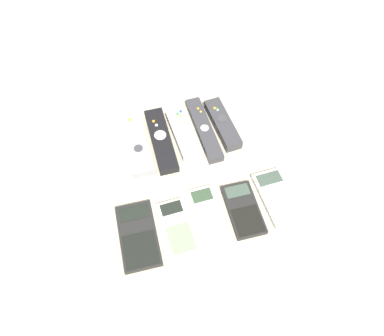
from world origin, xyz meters
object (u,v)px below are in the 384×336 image
remote_0 (137,145)px  remote_1 (161,140)px  calculator_1 (177,227)px  remote_2 (184,134)px  calculator_0 (138,235)px  calculator_3 (243,209)px  calculator_4 (277,197)px  remote_4 (222,124)px  remote_3 (204,129)px  calculator_2 (208,215)px

remote_0 → remote_1: bearing=1.2°
remote_0 → calculator_1: bearing=-80.0°
remote_2 → calculator_0: remote_2 is taller
calculator_3 → calculator_4: same height
remote_1 → remote_2: (0.06, -0.00, 0.00)m
calculator_3 → calculator_4: bearing=7.1°
remote_0 → remote_4: size_ratio=1.12×
calculator_1 → remote_0: bearing=97.9°
remote_3 → calculator_3: bearing=-86.9°
remote_0 → remote_3: remote_0 is taller
remote_1 → calculator_4: size_ratio=1.39×
calculator_0 → calculator_4: same height
remote_3 → calculator_2: (-0.07, -0.24, -0.00)m
remote_0 → remote_2: 0.13m
remote_2 → calculator_2: remote_2 is taller
remote_0 → remote_3: bearing=1.9°
calculator_1 → calculator_4: 0.25m
calculator_2 → calculator_3: 0.08m
calculator_0 → calculator_3: same height
remote_0 → calculator_3: (0.20, -0.25, -0.01)m
remote_0 → calculator_1: 0.25m
remote_4 → calculator_0: 0.38m
remote_0 → remote_3: (0.18, 0.00, -0.00)m
remote_1 → calculator_0: 0.27m
remote_1 → remote_2: bearing=2.0°
remote_0 → remote_4: bearing=1.8°
calculator_0 → calculator_3: (0.25, -0.01, -0.00)m
remote_4 → calculator_1: (-0.20, -0.25, -0.01)m
calculator_0 → calculator_1: size_ratio=1.20×
remote_3 → calculator_2: size_ratio=1.45×
calculator_2 → calculator_1: bearing=-173.8°
calculator_4 → remote_0: bearing=139.1°
calculator_1 → calculator_2: bearing=5.2°
remote_0 → remote_2: size_ratio=1.19×
remote_2 → calculator_0: 0.30m
remote_1 → remote_3: 0.12m
remote_1 → calculator_3: size_ratio=1.44×
calculator_2 → remote_2: bearing=88.0°
remote_0 → calculator_4: size_ratio=1.28×
calculator_3 → calculator_4: (0.09, 0.01, 0.00)m
calculator_0 → calculator_4: bearing=2.8°
remote_0 → calculator_0: bearing=-100.7°
remote_4 → calculator_2: (-0.12, -0.24, -0.01)m
calculator_2 → calculator_4: calculator_4 is taller
calculator_2 → calculator_4: (0.17, -0.01, 0.00)m
remote_1 → remote_4: bearing=2.5°
remote_3 → calculator_4: (0.10, -0.25, -0.00)m
calculator_4 → calculator_0: bearing=179.1°
remote_2 → calculator_0: (-0.18, -0.24, -0.01)m
calculator_4 → remote_1: bearing=132.0°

